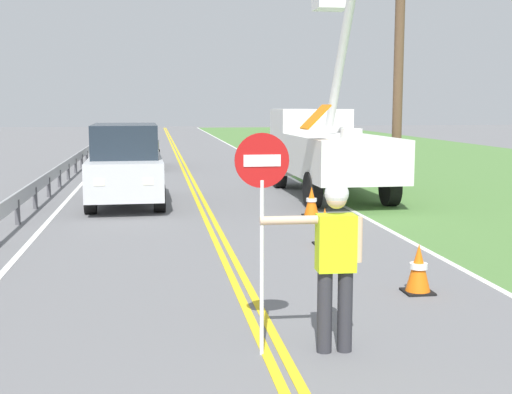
{
  "coord_description": "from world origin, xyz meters",
  "views": [
    {
      "loc": [
        -1.22,
        -1.91,
        2.62
      ],
      "look_at": [
        0.32,
        8.42,
        1.2
      ],
      "focal_mm": 48.21,
      "sensor_mm": 36.0,
      "label": 1
    }
  ],
  "objects_px": {
    "oncoming_suv_nearest": "(126,164)",
    "utility_pole_near": "(399,48)",
    "flagger_worker": "(335,255)",
    "stop_sign_paddle": "(262,194)",
    "utility_bucket_truck": "(326,145)",
    "traffic_cone_mid": "(325,227)",
    "traffic_cone_tail": "(311,202)",
    "traffic_cone_lead": "(418,269)",
    "oncoming_sedan_second": "(136,148)"
  },
  "relations": [
    {
      "from": "traffic_cone_tail",
      "to": "utility_pole_near",
      "type": "bearing_deg",
      "value": 47.69
    },
    {
      "from": "utility_bucket_truck",
      "to": "stop_sign_paddle",
      "type": "bearing_deg",
      "value": -107.14
    },
    {
      "from": "flagger_worker",
      "to": "utility_pole_near",
      "type": "relative_size",
      "value": 0.23
    },
    {
      "from": "oncoming_suv_nearest",
      "to": "traffic_cone_mid",
      "type": "bearing_deg",
      "value": -56.42
    },
    {
      "from": "stop_sign_paddle",
      "to": "oncoming_sedan_second",
      "type": "xyz_separation_m",
      "value": [
        -1.82,
        21.82,
        -0.88
      ]
    },
    {
      "from": "utility_bucket_truck",
      "to": "flagger_worker",
      "type": "bearing_deg",
      "value": -103.86
    },
    {
      "from": "traffic_cone_tail",
      "to": "flagger_worker",
      "type": "bearing_deg",
      "value": -101.55
    },
    {
      "from": "oncoming_suv_nearest",
      "to": "stop_sign_paddle",
      "type": "bearing_deg",
      "value": -80.83
    },
    {
      "from": "utility_bucket_truck",
      "to": "traffic_cone_mid",
      "type": "xyz_separation_m",
      "value": [
        -1.82,
        -7.09,
        -1.1
      ]
    },
    {
      "from": "flagger_worker",
      "to": "utility_bucket_truck",
      "type": "relative_size",
      "value": 0.27
    },
    {
      "from": "stop_sign_paddle",
      "to": "traffic_cone_mid",
      "type": "height_order",
      "value": "stop_sign_paddle"
    },
    {
      "from": "oncoming_suv_nearest",
      "to": "traffic_cone_lead",
      "type": "relative_size",
      "value": 6.63
    },
    {
      "from": "oncoming_suv_nearest",
      "to": "traffic_cone_tail",
      "type": "bearing_deg",
      "value": -30.08
    },
    {
      "from": "utility_pole_near",
      "to": "traffic_cone_lead",
      "type": "height_order",
      "value": "utility_pole_near"
    },
    {
      "from": "traffic_cone_lead",
      "to": "oncoming_sedan_second",
      "type": "bearing_deg",
      "value": 102.39
    },
    {
      "from": "oncoming_suv_nearest",
      "to": "utility_pole_near",
      "type": "distance_m",
      "value": 8.48
    },
    {
      "from": "stop_sign_paddle",
      "to": "traffic_cone_tail",
      "type": "bearing_deg",
      "value": 73.68
    },
    {
      "from": "oncoming_suv_nearest",
      "to": "traffic_cone_lead",
      "type": "xyz_separation_m",
      "value": [
        4.35,
        -9.24,
        -0.72
      ]
    },
    {
      "from": "stop_sign_paddle",
      "to": "traffic_cone_mid",
      "type": "bearing_deg",
      "value": 69.4
    },
    {
      "from": "flagger_worker",
      "to": "stop_sign_paddle",
      "type": "height_order",
      "value": "stop_sign_paddle"
    },
    {
      "from": "oncoming_suv_nearest",
      "to": "utility_pole_near",
      "type": "bearing_deg",
      "value": 8.81
    },
    {
      "from": "utility_bucket_truck",
      "to": "traffic_cone_lead",
      "type": "distance_m",
      "value": 10.65
    },
    {
      "from": "flagger_worker",
      "to": "traffic_cone_tail",
      "type": "distance_m",
      "value": 8.97
    },
    {
      "from": "traffic_cone_tail",
      "to": "stop_sign_paddle",
      "type": "bearing_deg",
      "value": -106.32
    },
    {
      "from": "flagger_worker",
      "to": "traffic_cone_lead",
      "type": "bearing_deg",
      "value": 49.46
    },
    {
      "from": "stop_sign_paddle",
      "to": "oncoming_suv_nearest",
      "type": "distance_m",
      "value": 11.44
    },
    {
      "from": "flagger_worker",
      "to": "traffic_cone_lead",
      "type": "relative_size",
      "value": 2.61
    },
    {
      "from": "flagger_worker",
      "to": "traffic_cone_mid",
      "type": "height_order",
      "value": "flagger_worker"
    },
    {
      "from": "utility_bucket_truck",
      "to": "oncoming_sedan_second",
      "type": "distance_m",
      "value": 10.9
    },
    {
      "from": "traffic_cone_lead",
      "to": "stop_sign_paddle",
      "type": "bearing_deg",
      "value": -141.16
    },
    {
      "from": "stop_sign_paddle",
      "to": "oncoming_sedan_second",
      "type": "relative_size",
      "value": 0.56
    },
    {
      "from": "utility_bucket_truck",
      "to": "utility_pole_near",
      "type": "height_order",
      "value": "utility_pole_near"
    },
    {
      "from": "oncoming_suv_nearest",
      "to": "traffic_cone_lead",
      "type": "bearing_deg",
      "value": -64.8
    },
    {
      "from": "flagger_worker",
      "to": "utility_bucket_truck",
      "type": "height_order",
      "value": "utility_bucket_truck"
    },
    {
      "from": "flagger_worker",
      "to": "utility_bucket_truck",
      "type": "distance_m",
      "value": 12.95
    },
    {
      "from": "oncoming_suv_nearest",
      "to": "utility_bucket_truck",
      "type": "bearing_deg",
      "value": 12.55
    },
    {
      "from": "traffic_cone_tail",
      "to": "traffic_cone_lead",
      "type": "bearing_deg",
      "value": -90.26
    },
    {
      "from": "stop_sign_paddle",
      "to": "traffic_cone_mid",
      "type": "distance_m",
      "value": 5.98
    },
    {
      "from": "stop_sign_paddle",
      "to": "traffic_cone_lead",
      "type": "relative_size",
      "value": 3.33
    },
    {
      "from": "oncoming_sedan_second",
      "to": "stop_sign_paddle",
      "type": "bearing_deg",
      "value": -85.24
    },
    {
      "from": "utility_pole_near",
      "to": "flagger_worker",
      "type": "bearing_deg",
      "value": -112.57
    },
    {
      "from": "stop_sign_paddle",
      "to": "utility_pole_near",
      "type": "distance_m",
      "value": 14.06
    },
    {
      "from": "traffic_cone_lead",
      "to": "traffic_cone_mid",
      "type": "height_order",
      "value": "same"
    },
    {
      "from": "oncoming_suv_nearest",
      "to": "traffic_cone_mid",
      "type": "distance_m",
      "value": 7.03
    },
    {
      "from": "flagger_worker",
      "to": "traffic_cone_mid",
      "type": "relative_size",
      "value": 2.61
    },
    {
      "from": "traffic_cone_lead",
      "to": "oncoming_suv_nearest",
      "type": "bearing_deg",
      "value": 115.2
    },
    {
      "from": "utility_bucket_truck",
      "to": "oncoming_sedan_second",
      "type": "height_order",
      "value": "utility_bucket_truck"
    },
    {
      "from": "stop_sign_paddle",
      "to": "utility_bucket_truck",
      "type": "relative_size",
      "value": 0.34
    },
    {
      "from": "stop_sign_paddle",
      "to": "oncoming_sedan_second",
      "type": "height_order",
      "value": "stop_sign_paddle"
    },
    {
      "from": "flagger_worker",
      "to": "stop_sign_paddle",
      "type": "relative_size",
      "value": 0.78
    }
  ]
}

